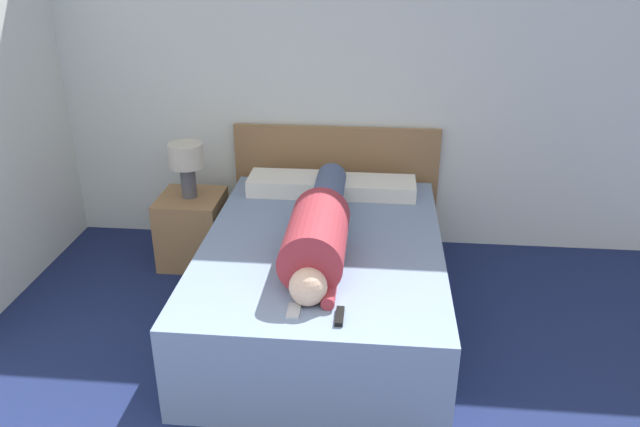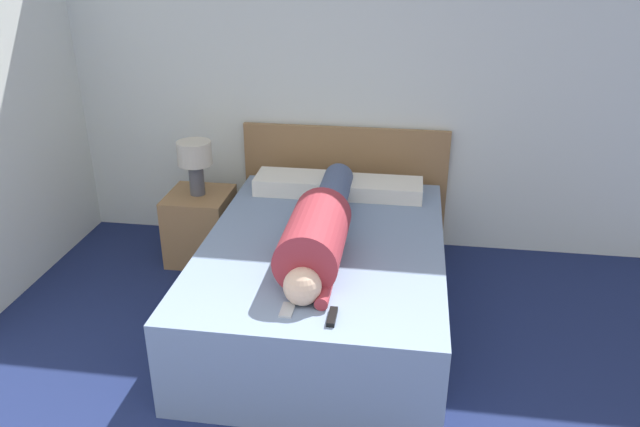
{
  "view_description": "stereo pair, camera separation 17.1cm",
  "coord_description": "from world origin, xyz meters",
  "px_view_note": "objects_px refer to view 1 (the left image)",
  "views": [
    {
      "loc": [
        0.25,
        -0.91,
        2.29
      ],
      "look_at": [
        -0.06,
        2.32,
        0.82
      ],
      "focal_mm": 35.0,
      "sensor_mm": 36.0,
      "label": 1
    },
    {
      "loc": [
        0.42,
        -0.89,
        2.29
      ],
      "look_at": [
        -0.06,
        2.32,
        0.82
      ],
      "focal_mm": 35.0,
      "sensor_mm": 36.0,
      "label": 2
    }
  ],
  "objects_px": {
    "bed": "(322,281)",
    "pillow_near_headboard": "(288,184)",
    "table_lamp": "(186,161)",
    "person_lying": "(319,228)",
    "pillow_second": "(378,188)",
    "cell_phone": "(294,311)",
    "nightstand": "(193,229)",
    "tv_remote": "(340,316)"
  },
  "relations": [
    {
      "from": "bed",
      "to": "nightstand",
      "type": "distance_m",
      "value": 1.25
    },
    {
      "from": "table_lamp",
      "to": "person_lying",
      "type": "distance_m",
      "value": 1.33
    },
    {
      "from": "pillow_second",
      "to": "table_lamp",
      "type": "bearing_deg",
      "value": -177.5
    },
    {
      "from": "person_lying",
      "to": "pillow_second",
      "type": "height_order",
      "value": "person_lying"
    },
    {
      "from": "bed",
      "to": "nightstand",
      "type": "xyz_separation_m",
      "value": [
        -1.04,
        0.7,
        -0.02
      ]
    },
    {
      "from": "table_lamp",
      "to": "pillow_near_headboard",
      "type": "xyz_separation_m",
      "value": [
        0.72,
        0.06,
        -0.17
      ]
    },
    {
      "from": "pillow_near_headboard",
      "to": "person_lying",
      "type": "bearing_deg",
      "value": -70.54
    },
    {
      "from": "nightstand",
      "to": "cell_phone",
      "type": "xyz_separation_m",
      "value": [
        0.97,
        -1.49,
        0.31
      ]
    },
    {
      "from": "bed",
      "to": "pillow_second",
      "type": "height_order",
      "value": "pillow_second"
    },
    {
      "from": "table_lamp",
      "to": "pillow_near_headboard",
      "type": "relative_size",
      "value": 0.72
    },
    {
      "from": "person_lying",
      "to": "tv_remote",
      "type": "height_order",
      "value": "person_lying"
    },
    {
      "from": "pillow_near_headboard",
      "to": "pillow_second",
      "type": "distance_m",
      "value": 0.65
    },
    {
      "from": "table_lamp",
      "to": "person_lying",
      "type": "bearing_deg",
      "value": -38.94
    },
    {
      "from": "person_lying",
      "to": "pillow_near_headboard",
      "type": "xyz_separation_m",
      "value": [
        -0.32,
        0.89,
        -0.09
      ]
    },
    {
      "from": "bed",
      "to": "pillow_near_headboard",
      "type": "bearing_deg",
      "value": 112.94
    },
    {
      "from": "nightstand",
      "to": "cell_phone",
      "type": "bearing_deg",
      "value": -57.05
    },
    {
      "from": "table_lamp",
      "to": "nightstand",
      "type": "bearing_deg",
      "value": -90.0
    },
    {
      "from": "bed",
      "to": "cell_phone",
      "type": "relative_size",
      "value": 15.74
    },
    {
      "from": "table_lamp",
      "to": "person_lying",
      "type": "xyz_separation_m",
      "value": [
        1.03,
        -0.83,
        -0.09
      ]
    },
    {
      "from": "nightstand",
      "to": "tv_remote",
      "type": "height_order",
      "value": "tv_remote"
    },
    {
      "from": "pillow_second",
      "to": "cell_phone",
      "type": "distance_m",
      "value": 1.6
    },
    {
      "from": "table_lamp",
      "to": "pillow_second",
      "type": "relative_size",
      "value": 0.76
    },
    {
      "from": "pillow_second",
      "to": "person_lying",
      "type": "bearing_deg",
      "value": -110.54
    },
    {
      "from": "pillow_near_headboard",
      "to": "pillow_second",
      "type": "height_order",
      "value": "pillow_near_headboard"
    },
    {
      "from": "bed",
      "to": "tv_remote",
      "type": "xyz_separation_m",
      "value": [
        0.16,
        -0.83,
        0.3
      ]
    },
    {
      "from": "bed",
      "to": "nightstand",
      "type": "height_order",
      "value": "bed"
    },
    {
      "from": "bed",
      "to": "nightstand",
      "type": "relative_size",
      "value": 3.91
    },
    {
      "from": "pillow_near_headboard",
      "to": "nightstand",
      "type": "bearing_deg",
      "value": -175.24
    },
    {
      "from": "bed",
      "to": "cell_phone",
      "type": "height_order",
      "value": "cell_phone"
    },
    {
      "from": "bed",
      "to": "person_lying",
      "type": "height_order",
      "value": "person_lying"
    },
    {
      "from": "nightstand",
      "to": "table_lamp",
      "type": "height_order",
      "value": "table_lamp"
    },
    {
      "from": "bed",
      "to": "person_lying",
      "type": "xyz_separation_m",
      "value": [
        -0.01,
        -0.13,
        0.43
      ]
    },
    {
      "from": "person_lying",
      "to": "cell_phone",
      "type": "height_order",
      "value": "person_lying"
    },
    {
      "from": "table_lamp",
      "to": "pillow_second",
      "type": "height_order",
      "value": "table_lamp"
    },
    {
      "from": "tv_remote",
      "to": "person_lying",
      "type": "bearing_deg",
      "value": 103.49
    },
    {
      "from": "nightstand",
      "to": "pillow_second",
      "type": "relative_size",
      "value": 0.99
    },
    {
      "from": "person_lying",
      "to": "table_lamp",
      "type": "bearing_deg",
      "value": 141.06
    },
    {
      "from": "pillow_second",
      "to": "pillow_near_headboard",
      "type": "bearing_deg",
      "value": 180.0
    },
    {
      "from": "tv_remote",
      "to": "cell_phone",
      "type": "height_order",
      "value": "tv_remote"
    },
    {
      "from": "bed",
      "to": "table_lamp",
      "type": "distance_m",
      "value": 1.35
    },
    {
      "from": "tv_remote",
      "to": "pillow_second",
      "type": "bearing_deg",
      "value": 83.96
    },
    {
      "from": "nightstand",
      "to": "pillow_near_headboard",
      "type": "xyz_separation_m",
      "value": [
        0.72,
        0.06,
        0.37
      ]
    }
  ]
}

